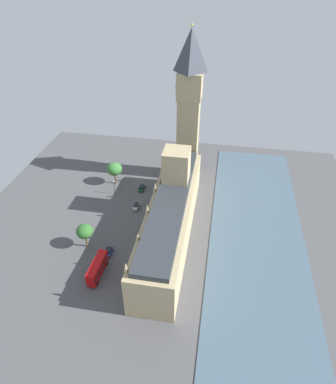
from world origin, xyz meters
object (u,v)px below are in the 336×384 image
at_px(double_decker_bus_midblock, 97,268).
at_px(pedestrian_opposite_hall, 127,279).
at_px(plane_tree_by_river_gate, 85,231).
at_px(parliament_building, 171,214).
at_px(plane_tree_kerbside, 114,169).
at_px(pedestrian_under_trees, 135,254).
at_px(car_blue_far_end, 109,252).
at_px(street_lamp_corner, 114,185).
at_px(car_silver_near_tower, 136,206).
at_px(clock_tower, 189,107).
at_px(car_dark_green_trailing, 142,188).

bearing_deg(double_decker_bus_midblock, pedestrian_opposite_hall, 176.02).
xyz_separation_m(pedestrian_opposite_hall, plane_tree_by_river_gate, (15.93, -11.02, 5.52)).
distance_m(parliament_building, plane_tree_kerbside, 36.06).
bearing_deg(pedestrian_under_trees, pedestrian_opposite_hall, 0.52).
xyz_separation_m(car_blue_far_end, plane_tree_kerbside, (9.31, -37.23, 5.72)).
bearing_deg(car_blue_far_end, street_lamp_corner, -74.96).
bearing_deg(car_silver_near_tower, double_decker_bus_midblock, 86.98).
height_order(pedestrian_under_trees, plane_tree_by_river_gate, plane_tree_by_river_gate).
relative_size(car_blue_far_end, double_decker_bus_midblock, 0.39).
xyz_separation_m(plane_tree_by_river_gate, street_lamp_corner, (-0.10, -28.38, -2.06)).
bearing_deg(pedestrian_opposite_hall, clock_tower, -127.97).
relative_size(clock_tower, plane_tree_by_river_gate, 6.72).
distance_m(pedestrian_under_trees, street_lamp_corner, 33.70).
xyz_separation_m(parliament_building, pedestrian_opposite_hall, (8.80, 21.91, -7.20)).
distance_m(car_dark_green_trailing, double_decker_bus_midblock, 43.09).
height_order(parliament_building, pedestrian_opposite_hall, parliament_building).
height_order(car_dark_green_trailing, pedestrian_under_trees, car_dark_green_trailing).
distance_m(clock_tower, car_blue_far_end, 58.42).
xyz_separation_m(car_blue_far_end, pedestrian_under_trees, (-8.17, -0.60, -0.17)).
height_order(parliament_building, plane_tree_by_river_gate, parliament_building).
xyz_separation_m(clock_tower, double_decker_bus_midblock, (18.04, 56.09, -26.71)).
distance_m(car_dark_green_trailing, plane_tree_kerbside, 12.88).
distance_m(clock_tower, plane_tree_by_river_gate, 57.33).
bearing_deg(car_dark_green_trailing, car_blue_far_end, -91.32).
bearing_deg(car_dark_green_trailing, clock_tower, 41.80).
distance_m(car_blue_far_end, double_decker_bus_midblock, 8.41).
bearing_deg(clock_tower, pedestrian_under_trees, 78.65).
distance_m(double_decker_bus_midblock, plane_tree_kerbside, 46.49).
xyz_separation_m(car_silver_near_tower, street_lamp_corner, (10.28, -7.02, 3.28)).
height_order(car_dark_green_trailing, car_blue_far_end, same).
bearing_deg(pedestrian_under_trees, car_silver_near_tower, -167.23).
relative_size(plane_tree_by_river_gate, street_lamp_corner, 1.43).
distance_m(double_decker_bus_midblock, plane_tree_by_river_gate, 12.90).
relative_size(parliament_building, clock_tower, 1.10).
bearing_deg(plane_tree_by_river_gate, plane_tree_kerbside, -87.19).
bearing_deg(car_blue_far_end, pedestrian_opposite_hall, 133.58).
height_order(clock_tower, pedestrian_under_trees, clock_tower).
height_order(clock_tower, pedestrian_opposite_hall, clock_tower).
bearing_deg(pedestrian_under_trees, car_dark_green_trailing, -170.26).
height_order(double_decker_bus_midblock, plane_tree_by_river_gate, plane_tree_by_river_gate).
xyz_separation_m(car_dark_green_trailing, street_lamp_corner, (9.44, 4.52, 3.27)).
bearing_deg(car_blue_far_end, car_dark_green_trailing, -92.08).
bearing_deg(car_silver_near_tower, car_blue_far_end, 85.88).
relative_size(parliament_building, street_lamp_corner, 10.54).
xyz_separation_m(car_dark_green_trailing, double_decker_bus_midblock, (2.35, 42.99, 1.75)).
bearing_deg(double_decker_bus_midblock, clock_tower, -105.78).
height_order(double_decker_bus_midblock, plane_tree_kerbside, plane_tree_kerbside).
relative_size(car_blue_far_end, plane_tree_kerbside, 0.46).
relative_size(clock_tower, pedestrian_opposite_hall, 36.18).
xyz_separation_m(car_silver_near_tower, pedestrian_opposite_hall, (-5.54, 32.38, -0.18)).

